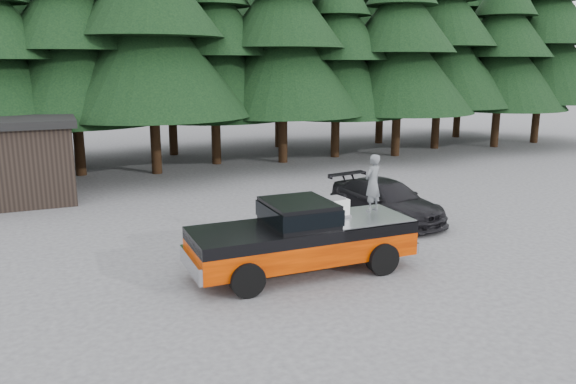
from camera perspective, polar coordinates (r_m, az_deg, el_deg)
name	(u,v)px	position (r m, az deg, el deg)	size (l,w,h in m)	color
ground	(291,264)	(15.45, 0.32, -7.32)	(120.00, 120.00, 0.00)	#464648
pickup_truck	(302,247)	(14.70, 1.42, -5.66)	(6.00, 2.04, 1.33)	#D43D00
truck_cab	(299,212)	(14.38, 1.08, -2.08)	(1.66, 1.90, 0.59)	black
air_compressor	(334,208)	(15.09, 4.66, -1.65)	(0.67, 0.56, 0.46)	silver
man_on_bed	(373,183)	(15.64, 8.60, 0.91)	(0.58, 0.38, 1.60)	#565A5D
parked_car	(386,201)	(19.81, 9.96, -0.87)	(1.92, 4.73, 1.37)	black
treeline	(168,16)	(31.21, -12.13, 17.04)	(60.15, 16.05, 17.50)	black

